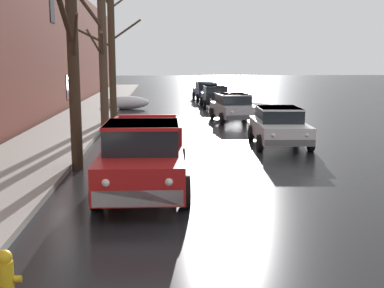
% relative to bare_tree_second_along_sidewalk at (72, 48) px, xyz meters
% --- Properties ---
extents(left_sidewalk_slab, '(3.13, 80.00, 0.16)m').
position_rel_bare_tree_second_along_sidewalk_xyz_m(left_sidewalk_slab, '(-1.74, 7.19, -3.41)').
color(left_sidewalk_slab, gray).
rests_on(left_sidewalk_slab, ground).
extents(brick_townhouse_facade, '(0.63, 80.00, 8.13)m').
position_rel_bare_tree_second_along_sidewalk_xyz_m(brick_townhouse_facade, '(-3.81, 7.19, 0.57)').
color(brick_townhouse_facade, brown).
rests_on(brick_townhouse_facade, ground).
extents(snow_bank_near_corner_left, '(2.93, 1.14, 0.85)m').
position_rel_bare_tree_second_along_sidewalk_xyz_m(snow_bank_near_corner_left, '(0.25, 17.74, -3.08)').
color(snow_bank_near_corner_left, white).
rests_on(snow_bank_near_corner_left, ground).
extents(snow_bank_along_left_kerb, '(2.93, 1.18, 0.54)m').
position_rel_bare_tree_second_along_sidewalk_xyz_m(snow_bank_along_left_kerb, '(8.06, 16.38, -3.23)').
color(snow_bank_along_left_kerb, white).
rests_on(snow_bank_along_left_kerb, ground).
extents(bare_tree_second_along_sidewalk, '(0.53, 3.65, 6.61)m').
position_rel_bare_tree_second_along_sidewalk_xyz_m(bare_tree_second_along_sidewalk, '(0.00, 0.00, 0.00)').
color(bare_tree_second_along_sidewalk, '#382B1E').
rests_on(bare_tree_second_along_sidewalk, ground).
extents(bare_tree_mid_block, '(0.89, 2.01, 7.02)m').
position_rel_bare_tree_second_along_sidewalk_xyz_m(bare_tree_mid_block, '(-0.02, 7.36, 0.11)').
color(bare_tree_mid_block, '#4C3D2D').
rests_on(bare_tree_mid_block, ground).
extents(bare_tree_far_down_block, '(3.54, 3.11, 7.48)m').
position_rel_bare_tree_second_along_sidewalk_xyz_m(bare_tree_far_down_block, '(-0.03, 11.54, 0.05)').
color(bare_tree_far_down_block, '#423323').
rests_on(bare_tree_far_down_block, ground).
extents(pickup_truck_red_approaching_near_lane, '(2.17, 5.46, 1.76)m').
position_rel_bare_tree_second_along_sidewalk_xyz_m(pickup_truck_red_approaching_near_lane, '(2.03, -2.48, -2.61)').
color(pickup_truck_red_approaching_near_lane, red).
rests_on(pickup_truck_red_approaching_near_lane, ground).
extents(sedan_white_parked_kerbside_close, '(2.13, 4.00, 1.42)m').
position_rel_bare_tree_second_along_sidewalk_xyz_m(sedan_white_parked_kerbside_close, '(6.86, 3.65, -2.74)').
color(sedan_white_parked_kerbside_close, silver).
rests_on(sedan_white_parked_kerbside_close, ground).
extents(sedan_silver_parked_kerbside_mid, '(2.25, 4.02, 1.42)m').
position_rel_bare_tree_second_along_sidewalk_xyz_m(sedan_silver_parked_kerbside_mid, '(6.27, 11.02, -2.74)').
color(sedan_silver_parked_kerbside_mid, '#B7B7BC').
rests_on(sedan_silver_parked_kerbside_mid, ground).
extents(sedan_black_parked_far_down_block, '(1.92, 4.14, 1.42)m').
position_rel_bare_tree_second_along_sidewalk_xyz_m(sedan_black_parked_far_down_block, '(6.23, 18.85, -2.74)').
color(sedan_black_parked_far_down_block, black).
rests_on(sedan_black_parked_far_down_block, ground).
extents(sedan_darkblue_queued_behind_truck, '(2.07, 4.41, 1.42)m').
position_rel_bare_tree_second_along_sidewalk_xyz_m(sedan_darkblue_queued_behind_truck, '(6.14, 24.48, -2.74)').
color(sedan_darkblue_queued_behind_truck, navy).
rests_on(sedan_darkblue_queued_behind_truck, ground).
extents(fire_hydrant, '(0.42, 0.22, 0.71)m').
position_rel_bare_tree_second_along_sidewalk_xyz_m(fire_hydrant, '(0.37, -7.89, -3.13)').
color(fire_hydrant, gold).
rests_on(fire_hydrant, ground).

